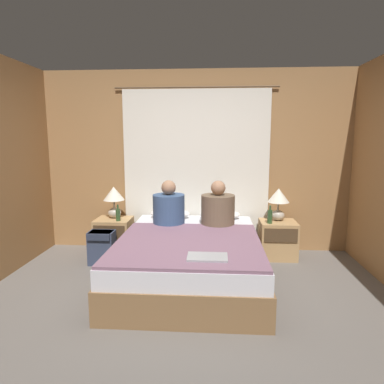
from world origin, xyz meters
name	(u,v)px	position (x,y,z in m)	size (l,w,h in m)	color
ground_plane	(184,315)	(0.00, 0.00, 0.00)	(16.00, 16.00, 0.00)	#66605B
wall_back	(196,162)	(0.00, 1.94, 1.25)	(4.35, 0.06, 2.50)	#A37547
curtain_panel	(196,171)	(0.00, 1.88, 1.13)	(2.21, 0.02, 2.27)	white
bed	(190,259)	(0.00, 0.78, 0.25)	(1.54, 2.10, 0.50)	olive
nightstand_left	(114,236)	(-1.11, 1.59, 0.25)	(0.47, 0.43, 0.49)	tan
nightstand_right	(278,239)	(1.11, 1.59, 0.25)	(0.47, 0.43, 0.49)	tan
lamp_left	(114,198)	(-1.11, 1.65, 0.77)	(0.28, 0.28, 0.43)	#B2A899
lamp_right	(278,200)	(1.11, 1.65, 0.77)	(0.28, 0.28, 0.43)	#B2A899
pillow_left	(170,214)	(-0.34, 1.64, 0.56)	(0.54, 0.29, 0.12)	white
pillow_right	(220,214)	(0.34, 1.64, 0.56)	(0.54, 0.29, 0.12)	white
blanket_on_bed	(188,243)	(0.00, 0.49, 0.52)	(1.48, 1.48, 0.03)	slate
person_left_in_bed	(169,208)	(-0.30, 1.27, 0.72)	(0.39, 0.39, 0.56)	#38517A
person_right_in_bed	(218,209)	(0.31, 1.27, 0.72)	(0.41, 0.41, 0.57)	brown
beer_bottle_on_left_stand	(118,215)	(-1.01, 1.49, 0.58)	(0.06, 0.06, 0.22)	#2D4C28
beer_bottle_on_right_stand	(270,216)	(0.98, 1.49, 0.58)	(0.06, 0.06, 0.23)	#2D4C28
laptop_on_bed	(207,257)	(0.21, 0.03, 0.54)	(0.36, 0.23, 0.02)	#9EA0A5
backpack_on_floor	(102,246)	(-1.15, 1.20, 0.24)	(0.32, 0.25, 0.42)	#333D56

